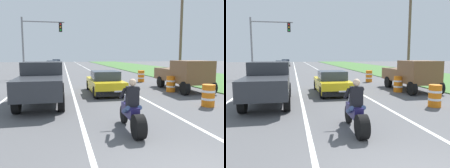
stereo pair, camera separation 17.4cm
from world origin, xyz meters
TOP-DOWN VIEW (x-y plane):
  - lane_stripe_left_solid at (-5.40, 20.00)m, footprint 0.14×120.00m
  - lane_stripe_right_solid at (1.80, 20.00)m, footprint 0.14×120.00m
  - lane_stripe_centre_dashed at (-1.80, 20.00)m, footprint 0.14×120.00m
  - grass_verge_right at (11.92, 20.00)m, footprint 10.00×120.00m
  - motorcycle_with_rider at (-0.38, 3.21)m, footprint 0.70×2.21m
  - sports_car_yellow at (0.12, 10.43)m, footprint 1.84×4.30m
  - pickup_truck_left_lane_dark_grey at (-3.35, 7.91)m, footprint 2.02×4.80m
  - pickup_truck_right_shoulder_brown at (5.39, 10.44)m, footprint 2.02×4.80m
  - traffic_light_mast_near at (-4.88, 20.81)m, footprint 4.14×0.34m
  - utility_pole_roadside at (8.35, 16.33)m, footprint 0.24×0.24m
  - construction_barrel_nearest at (4.02, 5.82)m, footprint 0.58×0.58m
  - construction_barrel_mid at (4.31, 10.05)m, footprint 0.58×0.58m
  - construction_barrel_far at (4.29, 15.60)m, footprint 0.58×0.58m
  - distant_car_far_ahead at (-3.97, 34.75)m, footprint 1.80×4.00m
  - distant_car_further_ahead at (-3.58, 46.81)m, footprint 1.80×4.00m

SIDE VIEW (x-z plane):
  - lane_stripe_left_solid at x=-5.40m, z-range 0.00..0.01m
  - lane_stripe_right_solid at x=1.80m, z-range 0.00..0.01m
  - lane_stripe_centre_dashed at x=-1.80m, z-range 0.00..0.01m
  - grass_verge_right at x=11.92m, z-range 0.00..0.06m
  - construction_barrel_nearest at x=4.02m, z-range 0.00..1.00m
  - construction_barrel_mid at x=4.31m, z-range 0.00..1.00m
  - construction_barrel_far at x=4.29m, z-range 0.00..1.00m
  - motorcycle_with_rider at x=-0.38m, z-range -0.22..1.40m
  - sports_car_yellow at x=0.12m, z-range -0.05..1.31m
  - distant_car_far_ahead at x=-3.97m, z-range 0.02..1.52m
  - distant_car_further_ahead at x=-3.58m, z-range 0.02..1.52m
  - pickup_truck_left_lane_dark_grey at x=-3.35m, z-range 0.12..2.10m
  - pickup_truck_right_shoulder_brown at x=5.39m, z-range 0.12..2.10m
  - traffic_light_mast_near at x=-4.88m, z-range 0.97..6.97m
  - utility_pole_roadside at x=8.35m, z-range 0.00..8.86m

